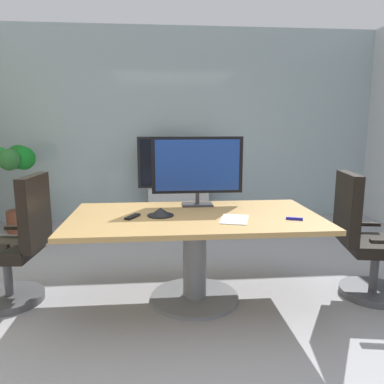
{
  "coord_description": "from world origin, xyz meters",
  "views": [
    {
      "loc": [
        -0.34,
        -2.94,
        1.5
      ],
      "look_at": [
        -0.05,
        0.29,
        0.9
      ],
      "focal_mm": 34.65,
      "sensor_mm": 36.0,
      "label": 1
    }
  ],
  "objects_px": {
    "office_chair_right": "(365,246)",
    "conference_phone": "(161,212)",
    "office_chair_left": "(17,250)",
    "tv_monitor": "(197,167)",
    "conference_table": "(195,237)",
    "potted_plant": "(17,174)",
    "wall_display_unit": "(178,194)",
    "remote_control": "(132,217)"
  },
  "relations": [
    {
      "from": "conference_phone",
      "to": "office_chair_left",
      "type": "bearing_deg",
      "value": 176.11
    },
    {
      "from": "potted_plant",
      "to": "conference_phone",
      "type": "relative_size",
      "value": 5.5
    },
    {
      "from": "wall_display_unit",
      "to": "conference_table",
      "type": "bearing_deg",
      "value": -89.89
    },
    {
      "from": "potted_plant",
      "to": "office_chair_left",
      "type": "bearing_deg",
      "value": -70.87
    },
    {
      "from": "potted_plant",
      "to": "remote_control",
      "type": "distance_m",
      "value": 2.87
    },
    {
      "from": "conference_table",
      "to": "potted_plant",
      "type": "xyz_separation_m",
      "value": [
        -2.24,
        2.25,
        0.26
      ]
    },
    {
      "from": "office_chair_left",
      "to": "office_chair_right",
      "type": "bearing_deg",
      "value": 92.37
    },
    {
      "from": "wall_display_unit",
      "to": "remote_control",
      "type": "height_order",
      "value": "wall_display_unit"
    },
    {
      "from": "office_chair_left",
      "to": "potted_plant",
      "type": "relative_size",
      "value": 0.9
    },
    {
      "from": "conference_phone",
      "to": "wall_display_unit",
      "type": "bearing_deg",
      "value": 83.74
    },
    {
      "from": "office_chair_left",
      "to": "remote_control",
      "type": "xyz_separation_m",
      "value": [
        0.97,
        -0.13,
        0.3
      ]
    },
    {
      "from": "office_chair_left",
      "to": "wall_display_unit",
      "type": "bearing_deg",
      "value": 154.1
    },
    {
      "from": "conference_table",
      "to": "potted_plant",
      "type": "relative_size",
      "value": 1.71
    },
    {
      "from": "tv_monitor",
      "to": "potted_plant",
      "type": "xyz_separation_m",
      "value": [
        -2.3,
        1.87,
        -0.29
      ]
    },
    {
      "from": "tv_monitor",
      "to": "potted_plant",
      "type": "distance_m",
      "value": 2.98
    },
    {
      "from": "tv_monitor",
      "to": "conference_phone",
      "type": "relative_size",
      "value": 3.82
    },
    {
      "from": "tv_monitor",
      "to": "wall_display_unit",
      "type": "distance_m",
      "value": 2.27
    },
    {
      "from": "office_chair_left",
      "to": "conference_table",
      "type": "bearing_deg",
      "value": 91.81
    },
    {
      "from": "conference_table",
      "to": "wall_display_unit",
      "type": "bearing_deg",
      "value": 90.11
    },
    {
      "from": "wall_display_unit",
      "to": "potted_plant",
      "type": "distance_m",
      "value": 2.28
    },
    {
      "from": "conference_table",
      "to": "office_chair_left",
      "type": "distance_m",
      "value": 1.49
    },
    {
      "from": "office_chair_left",
      "to": "wall_display_unit",
      "type": "xyz_separation_m",
      "value": [
        1.48,
        2.46,
        -0.01
      ]
    },
    {
      "from": "conference_table",
      "to": "office_chair_left",
      "type": "height_order",
      "value": "office_chair_left"
    },
    {
      "from": "office_chair_left",
      "to": "tv_monitor",
      "type": "relative_size",
      "value": 1.3
    },
    {
      "from": "office_chair_right",
      "to": "conference_phone",
      "type": "distance_m",
      "value": 1.8
    },
    {
      "from": "remote_control",
      "to": "office_chair_left",
      "type": "bearing_deg",
      "value": -159.31
    },
    {
      "from": "remote_control",
      "to": "conference_phone",
      "type": "bearing_deg",
      "value": 39.61
    },
    {
      "from": "wall_display_unit",
      "to": "office_chair_right",
      "type": "bearing_deg",
      "value": -60.22
    },
    {
      "from": "wall_display_unit",
      "to": "remote_control",
      "type": "bearing_deg",
      "value": -101.06
    },
    {
      "from": "office_chair_left",
      "to": "tv_monitor",
      "type": "distance_m",
      "value": 1.7
    },
    {
      "from": "office_chair_right",
      "to": "potted_plant",
      "type": "xyz_separation_m",
      "value": [
        -3.72,
        2.31,
        0.36
      ]
    },
    {
      "from": "office_chair_left",
      "to": "potted_plant",
      "type": "distance_m",
      "value": 2.33
    },
    {
      "from": "conference_table",
      "to": "wall_display_unit",
      "type": "distance_m",
      "value": 2.55
    },
    {
      "from": "wall_display_unit",
      "to": "remote_control",
      "type": "distance_m",
      "value": 2.66
    },
    {
      "from": "conference_phone",
      "to": "remote_control",
      "type": "xyz_separation_m",
      "value": [
        -0.23,
        -0.05,
        -0.02
      ]
    },
    {
      "from": "office_chair_left",
      "to": "remote_control",
      "type": "relative_size",
      "value": 6.41
    },
    {
      "from": "wall_display_unit",
      "to": "conference_phone",
      "type": "height_order",
      "value": "wall_display_unit"
    },
    {
      "from": "potted_plant",
      "to": "remote_control",
      "type": "xyz_separation_m",
      "value": [
        1.72,
        -2.3,
        -0.06
      ]
    },
    {
      "from": "potted_plant",
      "to": "office_chair_right",
      "type": "bearing_deg",
      "value": -31.84
    },
    {
      "from": "office_chair_left",
      "to": "conference_phone",
      "type": "relative_size",
      "value": 4.95
    },
    {
      "from": "potted_plant",
      "to": "conference_phone",
      "type": "height_order",
      "value": "potted_plant"
    },
    {
      "from": "conference_table",
      "to": "conference_phone",
      "type": "relative_size",
      "value": 9.4
    }
  ]
}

